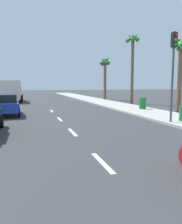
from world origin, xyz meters
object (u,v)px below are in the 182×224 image
at_px(delivery_truck, 12,91).
at_px(traffic_signal, 173,61).
at_px(parked_car_blue, 5,104).
at_px(palm_tree_far, 133,49).
at_px(palm_tree_mid, 181,52).
at_px(trash_bin_far, 142,103).
at_px(palm_tree_distant, 105,67).

relative_size(delivery_truck, traffic_signal, 1.21).
height_order(parked_car_blue, palm_tree_far, palm_tree_far).
xyz_separation_m(parked_car_blue, traffic_signal, (9.49, -6.69, 2.77)).
bearing_deg(palm_tree_mid, traffic_signal, -131.07).
height_order(parked_car_blue, trash_bin_far, parked_car_blue).
relative_size(palm_tree_far, trash_bin_far, 8.58).
distance_m(delivery_truck, palm_tree_far, 16.43).
distance_m(palm_tree_mid, trash_bin_far, 5.23).
bearing_deg(palm_tree_far, traffic_signal, -107.39).
bearing_deg(palm_tree_distant, palm_tree_far, -83.41).
bearing_deg(parked_car_blue, palm_tree_distant, 45.51).
relative_size(delivery_truck, palm_tree_distant, 0.96).
bearing_deg(delivery_truck, parked_car_blue, -87.70).
relative_size(palm_tree_mid, palm_tree_far, 0.74).
bearing_deg(palm_tree_mid, trash_bin_far, 128.35).
xyz_separation_m(traffic_signal, trash_bin_far, (1.94, 6.82, -2.97)).
xyz_separation_m(palm_tree_far, traffic_signal, (-4.34, -13.84, -2.83)).
bearing_deg(traffic_signal, parked_car_blue, 144.80).
distance_m(parked_car_blue, delivery_truck, 13.90).
bearing_deg(parked_car_blue, delivery_truck, 88.87).
relative_size(traffic_signal, trash_bin_far, 5.25).
distance_m(delivery_truck, palm_tree_mid, 21.43).
bearing_deg(delivery_truck, traffic_signal, -63.56).
distance_m(palm_tree_mid, traffic_signal, 5.99).
xyz_separation_m(parked_car_blue, palm_tree_distant, (12.98, 14.43, 4.03)).
bearing_deg(palm_tree_distant, delivery_truck, -177.63).
relative_size(palm_tree_mid, trash_bin_far, 6.38).
bearing_deg(palm_tree_distant, palm_tree_mid, -88.79).
distance_m(traffic_signal, trash_bin_far, 7.69).
height_order(delivery_truck, palm_tree_far, palm_tree_far).
distance_m(parked_car_blue, traffic_signal, 11.93).
distance_m(delivery_truck, palm_tree_distant, 13.75).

